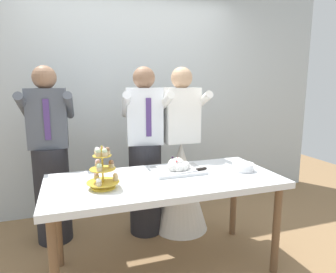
{
  "coord_description": "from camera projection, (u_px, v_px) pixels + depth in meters",
  "views": [
    {
      "loc": [
        -0.68,
        -2.08,
        1.5
      ],
      "look_at": [
        0.07,
        0.15,
        1.07
      ],
      "focal_mm": 31.33,
      "sensor_mm": 36.0,
      "label": 1
    }
  ],
  "objects": [
    {
      "name": "dessert_table",
      "position": [
        165.0,
        187.0,
        2.29
      ],
      "size": [
        1.8,
        0.8,
        0.78
      ],
      "color": "silver",
      "rests_on": "ground_plane"
    },
    {
      "name": "main_cake_tray",
      "position": [
        178.0,
        167.0,
        2.44
      ],
      "size": [
        0.43,
        0.31,
        0.13
      ],
      "color": "silver",
      "rests_on": "dessert_table"
    },
    {
      "name": "person_guest",
      "position": [
        51.0,
        165.0,
        2.74
      ],
      "size": [
        0.47,
        0.5,
        1.66
      ],
      "color": "#232328",
      "rests_on": "ground_plane"
    },
    {
      "name": "person_bride",
      "position": [
        181.0,
        174.0,
        3.0
      ],
      "size": [
        0.56,
        0.56,
        1.66
      ],
      "color": "white",
      "rests_on": "ground_plane"
    },
    {
      "name": "cupcake_stand",
      "position": [
        103.0,
        170.0,
        2.04
      ],
      "size": [
        0.23,
        0.23,
        0.31
      ],
      "color": "gold",
      "rests_on": "dessert_table"
    },
    {
      "name": "person_groom",
      "position": [
        145.0,
        161.0,
        2.9
      ],
      "size": [
        0.52,
        0.54,
        1.66
      ],
      "color": "#232328",
      "rests_on": "ground_plane"
    },
    {
      "name": "plate_stack",
      "position": [
        243.0,
        167.0,
        2.47
      ],
      "size": [
        0.18,
        0.18,
        0.07
      ],
      "color": "white",
      "rests_on": "dessert_table"
    },
    {
      "name": "ground_plane",
      "position": [
        165.0,
        268.0,
        2.42
      ],
      "size": [
        8.0,
        8.0,
        0.0
      ],
      "primitive_type": "plane",
      "color": "olive"
    },
    {
      "name": "rear_wall",
      "position": [
        128.0,
        88.0,
        3.47
      ],
      "size": [
        5.2,
        0.1,
        2.9
      ],
      "primitive_type": "cube",
      "color": "silver",
      "rests_on": "ground_plane"
    }
  ]
}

